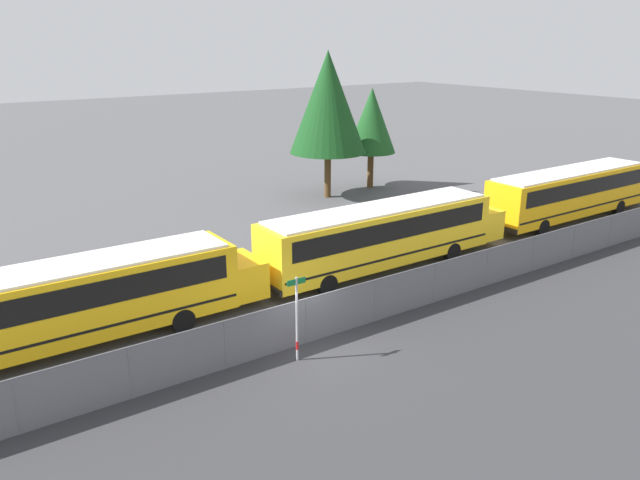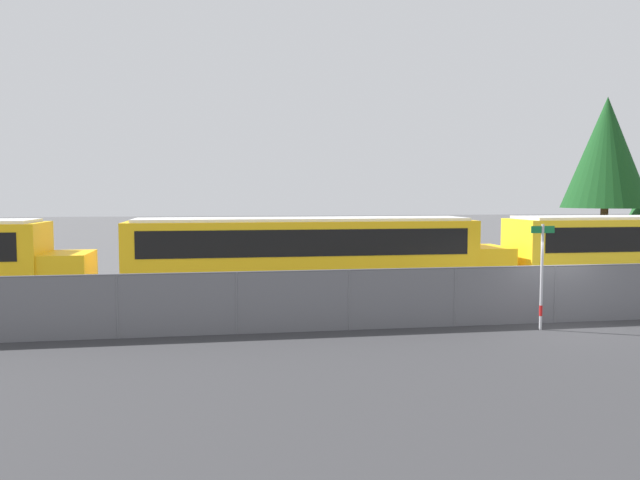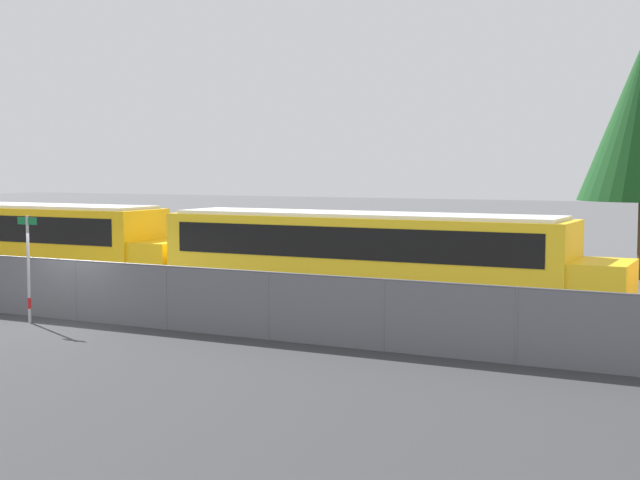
# 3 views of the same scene
# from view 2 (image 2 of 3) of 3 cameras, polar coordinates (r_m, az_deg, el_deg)

# --- Properties ---
(ground_plane) EXTENTS (200.00, 200.00, 0.00)m
(ground_plane) POSITION_cam_2_polar(r_m,az_deg,el_deg) (19.98, 20.60, -7.09)
(ground_plane) COLOR #4C4C4F
(fence) EXTENTS (68.85, 0.07, 1.73)m
(fence) POSITION_cam_2_polar(r_m,az_deg,el_deg) (19.83, 20.67, -4.59)
(fence) COLOR #9EA0A5
(fence) RESTS_ON ground_plane
(school_bus_1) EXTENTS (13.54, 2.48, 3.01)m
(school_bus_1) POSITION_cam_2_polar(r_m,az_deg,el_deg) (21.73, -0.77, -1.19)
(school_bus_1) COLOR yellow
(school_bus_1) RESTS_ON ground_plane
(street_sign) EXTENTS (0.70, 0.09, 2.99)m
(street_sign) POSITION_cam_2_polar(r_m,az_deg,el_deg) (18.55, 19.61, -2.96)
(street_sign) COLOR #B7B7BC
(street_sign) RESTS_ON ground_plane
(tree_1) EXTENTS (5.05, 5.05, 9.62)m
(tree_1) POSITION_cam_2_polar(r_m,az_deg,el_deg) (41.03, 24.70, 7.26)
(tree_1) COLOR #51381E
(tree_1) RESTS_ON ground_plane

